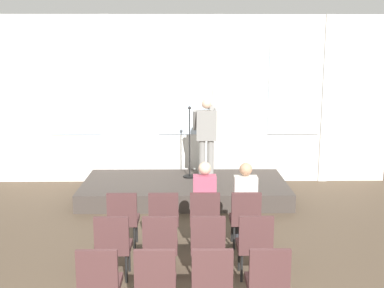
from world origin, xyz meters
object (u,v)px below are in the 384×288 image
chair_r0_c2 (205,216)px  chair_r0_c1 (164,216)px  speaker (206,133)px  chair_r1_c2 (208,242)px  audience_r0_c3 (245,200)px  chair_r1_c1 (160,243)px  chair_r1_c3 (255,242)px  chair_r2_c3 (268,279)px  audience_r0_c2 (204,200)px  chair_r1_c0 (113,243)px  chair_r2_c1 (156,279)px  chair_r0_c0 (123,216)px  chair_r0_c3 (245,216)px  chair_r2_c0 (99,280)px  mic_stand (190,162)px  chair_r2_c2 (212,279)px

chair_r0_c2 → chair_r0_c1: bearing=180.0°
speaker → chair_r1_c2: (-0.14, -3.94, -0.83)m
audience_r0_c3 → chair_r1_c1: bearing=-138.1°
chair_r1_c3 → chair_r2_c3: (0.00, -1.07, 0.00)m
audience_r0_c2 → chair_r1_c1: bearing=-119.1°
audience_r0_c2 → chair_r1_c1: size_ratio=1.48×
chair_r0_c1 → chair_r1_c0: (-0.64, -1.07, 0.00)m
chair_r2_c1 → audience_r0_c3: bearing=60.0°
chair_r0_c0 → chair_r1_c1: size_ratio=1.00×
speaker → chair_r0_c3: 3.03m
audience_r0_c2 → chair_r2_c0: bearing=-120.0°
speaker → chair_r2_c1: (-0.78, -5.01, -0.83)m
speaker → chair_r0_c1: size_ratio=1.84×
chair_r0_c0 → chair_r2_c3: bearing=-48.1°
chair_r1_c0 → chair_r2_c1: same height
audience_r0_c2 → chair_r0_c2: bearing=-90.0°
chair_r0_c2 → audience_r0_c2: size_ratio=0.68×
mic_stand → chair_r1_c3: size_ratio=1.65×
chair_r0_c1 → chair_r1_c3: bearing=-39.9°
chair_r0_c0 → chair_r2_c1: (0.64, -2.13, 0.00)m
audience_r0_c2 → speaker: bearing=87.2°
chair_r2_c0 → mic_stand: bearing=78.3°
chair_r0_c1 → audience_r0_c3: 1.30m
speaker → chair_r1_c3: speaker is taller
audience_r0_c3 → speaker: bearing=100.1°
chair_r0_c2 → chair_r1_c0: (-1.28, -1.07, 0.00)m
audience_r0_c3 → chair_r1_c2: 1.33m
chair_r1_c3 → audience_r0_c2: bearing=119.1°
chair_r1_c1 → chair_r1_c3: same height
chair_r0_c3 → chair_r1_c3: size_ratio=1.00×
chair_r0_c3 → chair_r2_c0: 2.87m
chair_r0_c1 → chair_r2_c3: (1.28, -2.13, 0.00)m
chair_r2_c1 → chair_r0_c0: bearing=106.6°
chair_r1_c0 → chair_r2_c0: size_ratio=1.00×
chair_r1_c2 → chair_r2_c1: 1.24m
audience_r0_c3 → chair_r1_c3: audience_r0_c3 is taller
audience_r0_c3 → chair_r2_c2: bearing=-106.1°
chair_r1_c0 → chair_r1_c2: 1.28m
audience_r0_c2 → audience_r0_c3: (0.64, 0.00, -0.01)m
chair_r1_c3 → chair_r2_c2: bearing=-120.9°
chair_r2_c1 → chair_r2_c3: same height
chair_r0_c3 → chair_r2_c3: (0.00, -2.13, 0.00)m
chair_r1_c0 → chair_r1_c3: (1.92, 0.00, 0.00)m
chair_r0_c0 → chair_r1_c2: 1.66m
chair_r0_c0 → chair_r2_c0: size_ratio=1.00×
chair_r1_c1 → chair_r2_c0: same height
chair_r0_c1 → chair_r2_c0: size_ratio=1.00×
chair_r0_c2 → chair_r1_c0: same height
chair_r0_c1 → chair_r1_c1: (0.00, -1.07, 0.00)m
mic_stand → chair_r0_c1: 3.05m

